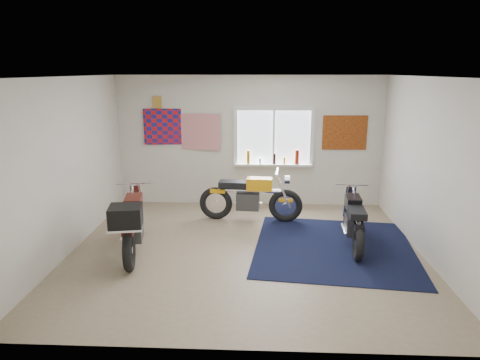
{
  "coord_description": "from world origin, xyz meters",
  "views": [
    {
      "loc": [
        0.2,
        -6.31,
        2.79
      ],
      "look_at": [
        -0.1,
        0.4,
        1.06
      ],
      "focal_mm": 32.0,
      "sensor_mm": 36.0,
      "label": 1
    }
  ],
  "objects_px": {
    "navy_rug": "(334,247)",
    "black_chrome_bike": "(353,221)",
    "maroon_tourer": "(132,223)",
    "yellow_triumph": "(250,198)"
  },
  "relations": [
    {
      "from": "navy_rug",
      "to": "black_chrome_bike",
      "type": "height_order",
      "value": "black_chrome_bike"
    },
    {
      "from": "yellow_triumph",
      "to": "black_chrome_bike",
      "type": "distance_m",
      "value": 2.04
    },
    {
      "from": "maroon_tourer",
      "to": "navy_rug",
      "type": "bearing_deg",
      "value": -92.25
    },
    {
      "from": "yellow_triumph",
      "to": "maroon_tourer",
      "type": "distance_m",
      "value": 2.45
    },
    {
      "from": "black_chrome_bike",
      "to": "maroon_tourer",
      "type": "bearing_deg",
      "value": 103.99
    },
    {
      "from": "navy_rug",
      "to": "maroon_tourer",
      "type": "xyz_separation_m",
      "value": [
        -3.15,
        -0.44,
        0.52
      ]
    },
    {
      "from": "navy_rug",
      "to": "maroon_tourer",
      "type": "distance_m",
      "value": 3.23
    },
    {
      "from": "navy_rug",
      "to": "black_chrome_bike",
      "type": "bearing_deg",
      "value": 25.17
    },
    {
      "from": "navy_rug",
      "to": "yellow_triumph",
      "type": "distance_m",
      "value": 1.92
    },
    {
      "from": "black_chrome_bike",
      "to": "maroon_tourer",
      "type": "height_order",
      "value": "maroon_tourer"
    }
  ]
}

